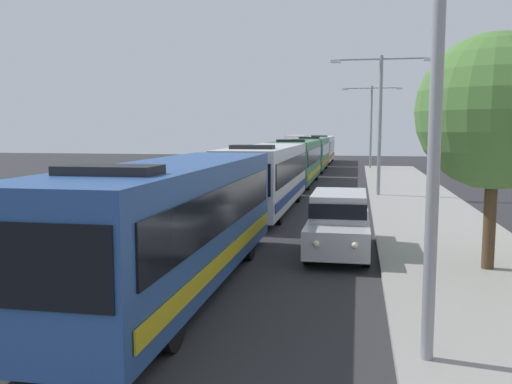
# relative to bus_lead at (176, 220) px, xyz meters

# --- Properties ---
(bus_lead) EXTENTS (2.58, 11.71, 3.21)m
(bus_lead) POSITION_rel_bus_lead_xyz_m (0.00, 0.00, 0.00)
(bus_lead) COLOR #284C8C
(bus_lead) RESTS_ON ground_plane
(bus_second_in_line) EXTENTS (2.58, 12.09, 3.21)m
(bus_second_in_line) POSITION_rel_bus_lead_xyz_m (0.00, 13.17, 0.00)
(bus_second_in_line) COLOR silver
(bus_second_in_line) RESTS_ON ground_plane
(bus_middle) EXTENTS (2.58, 11.96, 3.21)m
(bus_middle) POSITION_rel_bus_lead_xyz_m (0.00, 25.99, 0.00)
(bus_middle) COLOR #33724C
(bus_middle) RESTS_ON ground_plane
(bus_fourth_in_line) EXTENTS (2.58, 11.36, 3.21)m
(bus_fourth_in_line) POSITION_rel_bus_lead_xyz_m (-0.00, 39.05, -0.00)
(bus_fourth_in_line) COLOR #33724C
(bus_fourth_in_line) RESTS_ON ground_plane
(bus_rear) EXTENTS (2.58, 11.42, 3.21)m
(bus_rear) POSITION_rel_bus_lead_xyz_m (-0.00, 51.63, -0.00)
(bus_rear) COLOR silver
(bus_rear) RESTS_ON ground_plane
(white_suv) EXTENTS (1.86, 5.05, 1.90)m
(white_suv) POSITION_rel_bus_lead_xyz_m (3.70, 4.61, -0.66)
(white_suv) COLOR #B7B7BC
(white_suv) RESTS_ON ground_plane
(box_truck_oncoming) EXTENTS (2.35, 7.70, 3.15)m
(box_truck_oncoming) POSITION_rel_bus_lead_xyz_m (-3.30, 54.96, 0.02)
(box_truck_oncoming) COLOR #B7B7BC
(box_truck_oncoming) RESTS_ON ground_plane
(streetlamp_near) EXTENTS (6.49, 0.28, 8.42)m
(streetlamp_near) POSITION_rel_bus_lead_xyz_m (5.40, -3.48, 3.65)
(streetlamp_near) COLOR gray
(streetlamp_near) RESTS_ON sidewalk
(streetlamp_mid) EXTENTS (5.58, 0.28, 7.77)m
(streetlamp_mid) POSITION_rel_bus_lead_xyz_m (5.40, 19.31, 3.23)
(streetlamp_mid) COLOR gray
(streetlamp_mid) RESTS_ON sidewalk
(streetlamp_far) EXTENTS (5.66, 0.28, 7.86)m
(streetlamp_far) POSITION_rel_bus_lead_xyz_m (5.40, 42.10, 3.29)
(streetlamp_far) COLOR gray
(streetlamp_far) RESTS_ON sidewalk
(roadside_tree) EXTENTS (4.04, 4.04, 6.16)m
(roadside_tree) POSITION_rel_bus_lead_xyz_m (7.69, 2.83, 2.59)
(roadside_tree) COLOR #4C3823
(roadside_tree) RESTS_ON sidewalk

